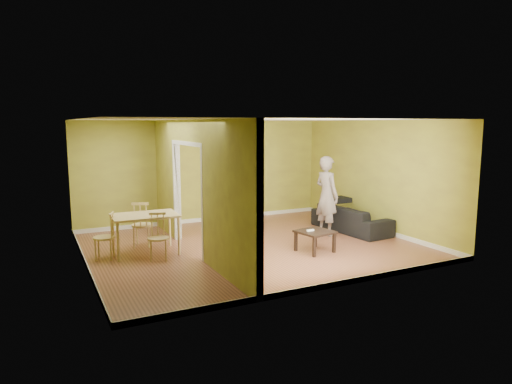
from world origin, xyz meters
The scene contains 15 objects.
room_shell centered at (0.00, 0.00, 1.30)m, with size 6.50×6.50×6.50m.
partition centered at (-1.20, 0.00, 1.30)m, with size 0.22×5.50×2.60m, color gold, non-canonical shape.
wall_speaker centered at (1.50, 2.69, 1.90)m, with size 0.10×0.10×0.10m, color black.
sofa centered at (2.70, 0.18, 0.39)m, with size 0.88×2.06×0.78m, color #2A2931.
person centered at (1.97, 0.15, 1.06)m, with size 0.60×0.77×2.12m, color slate.
bookshelf centered at (0.39, 2.61, 1.02)m, with size 0.86×0.38×2.04m.
paper_box_navy_a centered at (0.41, 2.56, 0.53)m, with size 0.39×0.26×0.20m, color #12244E.
paper_box_teal centered at (0.32, 2.56, 0.94)m, with size 0.44×0.28×0.22m, color #1A7072.
paper_box_navy_b centered at (0.38, 2.56, 1.35)m, with size 0.45×0.29×0.23m, color navy.
coffee_table centered at (0.95, -0.93, 0.36)m, with size 0.64×0.64×0.43m.
game_controller centered at (0.85, -0.90, 0.44)m, with size 0.15×0.04×0.03m, color white.
dining_table centered at (-2.09, 0.46, 0.70)m, with size 1.24×0.83×0.78m.
chair_left centered at (-2.87, 0.42, 0.44)m, with size 0.40×0.40×0.88m, color tan, non-canonical shape.
chair_near centered at (-1.97, -0.07, 0.44)m, with size 0.40×0.40×0.87m, color tan, non-canonical shape.
chair_far centered at (-2.02, 1.00, 0.48)m, with size 0.44×0.44×0.95m, color tan, non-canonical shape.
Camera 1 is at (-4.01, -8.28, 2.52)m, focal length 32.00 mm.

